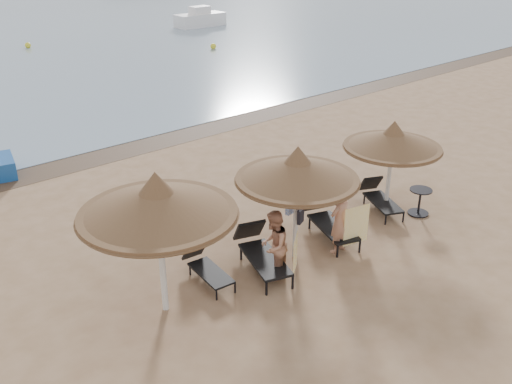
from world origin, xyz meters
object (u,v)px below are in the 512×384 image
at_px(lounger_far_right, 379,197).
at_px(person_right, 340,216).
at_px(palapa_left, 157,202).
at_px(person_left, 274,240).
at_px(side_table, 419,202).
at_px(lounger_far_left, 206,267).
at_px(lounger_near_right, 328,220).
at_px(palapa_right, 393,140).
at_px(lounger_near_left, 260,251).
at_px(palapa_center, 297,170).

distance_m(lounger_far_right, person_right, 2.88).
bearing_deg(person_right, palapa_left, -13.14).
distance_m(palapa_left, person_left, 3.04).
relative_size(side_table, person_left, 0.38).
distance_m(lounger_far_left, lounger_near_right, 3.69).
relative_size(lounger_near_right, person_right, 1.10).
height_order(palapa_left, person_right, palapa_left).
xyz_separation_m(palapa_right, lounger_far_left, (-5.96, 0.46, -1.81)).
height_order(palapa_left, palapa_right, palapa_left).
xyz_separation_m(palapa_right, side_table, (0.53, -0.74, -1.78)).
distance_m(person_left, person_right, 2.02).
height_order(person_left, person_right, person_right).
bearing_deg(lounger_near_right, palapa_right, 16.16).
xyz_separation_m(lounger_near_left, side_table, (5.19, -0.80, -0.07)).
height_order(lounger_near_right, lounger_far_right, lounger_near_right).
distance_m(lounger_far_left, person_left, 1.69).
bearing_deg(lounger_near_right, lounger_near_left, -159.97).
height_order(lounger_near_left, person_right, person_right).
xyz_separation_m(palapa_left, person_right, (4.57, -0.74, -1.54)).
height_order(palapa_left, lounger_far_right, palapa_left).
xyz_separation_m(palapa_center, person_right, (1.00, -0.51, -1.32)).
bearing_deg(lounger_near_right, palapa_center, -151.07).
bearing_deg(lounger_far_right, lounger_far_left, -158.02).
distance_m(palapa_right, lounger_far_right, 1.79).
relative_size(palapa_center, palapa_right, 1.08).
xyz_separation_m(lounger_far_left, lounger_far_right, (5.90, -0.25, 0.04)).
xyz_separation_m(palapa_left, lounger_near_left, (2.63, -0.02, -2.11)).
xyz_separation_m(palapa_right, lounger_near_left, (-4.66, 0.06, -1.71)).
relative_size(palapa_left, side_table, 4.24).
distance_m(palapa_left, side_table, 8.16).
relative_size(palapa_center, lounger_far_left, 1.79).
xyz_separation_m(person_left, person_right, (2.01, -0.16, 0.01)).
relative_size(palapa_center, lounger_near_left, 1.31).
xyz_separation_m(lounger_near_left, person_left, (-0.07, -0.56, 0.56)).
height_order(lounger_near_left, lounger_near_right, lounger_near_left).
distance_m(lounger_far_left, lounger_near_left, 1.36).
bearing_deg(side_table, palapa_left, 174.04).
bearing_deg(lounger_far_left, lounger_near_right, -0.27).
height_order(palapa_center, person_left, palapa_center).
bearing_deg(lounger_far_left, person_left, -32.82).
bearing_deg(lounger_near_left, side_table, 9.22).
distance_m(side_table, person_right, 3.32).
bearing_deg(palapa_left, lounger_far_left, 16.06).
bearing_deg(palapa_right, lounger_far_right, 105.33).
bearing_deg(lounger_near_left, lounger_far_right, 19.88).
height_order(lounger_near_left, person_left, person_left).
height_order(lounger_far_left, side_table, side_table).
bearing_deg(palapa_left, palapa_center, -3.59).
distance_m(palapa_left, palapa_right, 7.30).
bearing_deg(side_table, lounger_near_right, 163.28).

